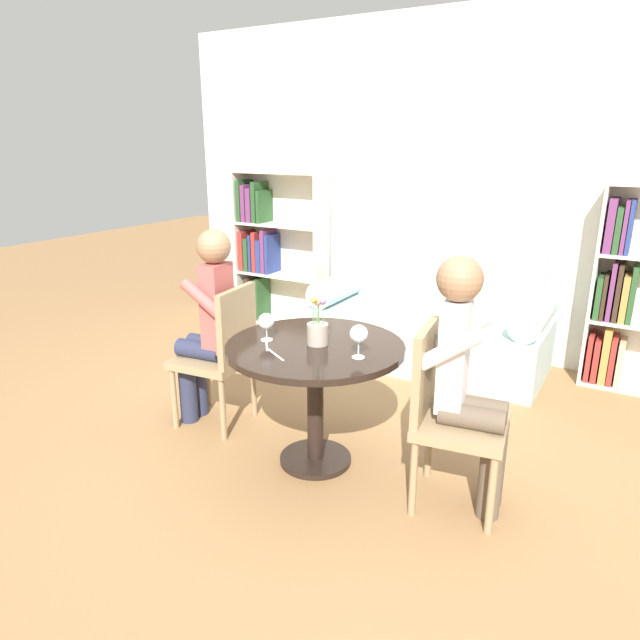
% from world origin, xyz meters
% --- Properties ---
extents(ground_plane, '(16.00, 16.00, 0.00)m').
position_xyz_m(ground_plane, '(0.00, 0.00, 0.00)').
color(ground_plane, olive).
extents(back_wall, '(5.20, 0.05, 2.70)m').
position_xyz_m(back_wall, '(0.00, 2.20, 1.35)').
color(back_wall, beige).
rests_on(back_wall, ground_plane).
extents(round_table, '(0.95, 0.95, 0.70)m').
position_xyz_m(round_table, '(0.00, 0.00, 0.56)').
color(round_table, black).
rests_on(round_table, ground_plane).
extents(couch, '(1.82, 0.80, 0.92)m').
position_xyz_m(couch, '(0.00, 1.77, 0.31)').
color(couch, '#A8C1C1').
rests_on(couch, ground_plane).
extents(bookshelf_left, '(0.92, 0.28, 1.46)m').
position_xyz_m(bookshelf_left, '(-1.71, 2.04, 0.71)').
color(bookshelf_left, silver).
rests_on(bookshelf_left, ground_plane).
extents(chair_left, '(0.46, 0.46, 0.90)m').
position_xyz_m(chair_left, '(-0.72, 0.10, 0.49)').
color(chair_left, '#937A56').
rests_on(chair_left, ground_plane).
extents(chair_right, '(0.48, 0.48, 0.90)m').
position_xyz_m(chair_right, '(0.72, 0.02, 0.49)').
color(chair_right, '#937A56').
rests_on(chair_right, ground_plane).
extents(person_left, '(0.44, 0.37, 1.24)m').
position_xyz_m(person_left, '(-0.81, 0.08, 0.66)').
color(person_left, '#282D47').
rests_on(person_left, ground_plane).
extents(person_right, '(0.45, 0.38, 1.24)m').
position_xyz_m(person_right, '(0.81, 0.04, 0.67)').
color(person_right, brown).
rests_on(person_right, ground_plane).
extents(wine_glass_left, '(0.09, 0.09, 0.15)m').
position_xyz_m(wine_glass_left, '(-0.26, -0.08, 0.80)').
color(wine_glass_left, white).
rests_on(wine_glass_left, round_table).
extents(wine_glass_right, '(0.09, 0.09, 0.17)m').
position_xyz_m(wine_glass_right, '(0.28, -0.06, 0.82)').
color(wine_glass_right, white).
rests_on(wine_glass_right, round_table).
extents(flower_vase, '(0.11, 0.11, 0.27)m').
position_xyz_m(flower_vase, '(0.01, 0.01, 0.78)').
color(flower_vase, '#9E9384').
rests_on(flower_vase, round_table).
extents(knife_left_setting, '(0.17, 0.11, 0.00)m').
position_xyz_m(knife_left_setting, '(-0.09, -0.23, 0.70)').
color(knife_left_setting, silver).
rests_on(knife_left_setting, round_table).
extents(fork_left_setting, '(0.12, 0.16, 0.00)m').
position_xyz_m(fork_left_setting, '(-0.22, -0.14, 0.70)').
color(fork_left_setting, silver).
rests_on(fork_left_setting, round_table).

